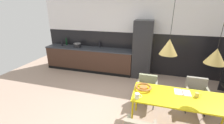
% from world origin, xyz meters
% --- Properties ---
extents(ground_plane, '(9.16, 9.16, 0.00)m').
position_xyz_m(ground_plane, '(0.00, 0.00, 0.00)').
color(ground_plane, tan).
extents(back_wall_splashback_dark, '(7.04, 0.12, 1.48)m').
position_xyz_m(back_wall_splashback_dark, '(0.00, 2.75, 0.74)').
color(back_wall_splashback_dark, black).
rests_on(back_wall_splashback_dark, ground).
extents(back_wall_panel_upper, '(7.04, 0.12, 1.48)m').
position_xyz_m(back_wall_panel_upper, '(0.00, 2.75, 2.22)').
color(back_wall_panel_upper, white).
rests_on(back_wall_panel_upper, back_wall_splashback_dark).
extents(kitchen_counter, '(3.40, 0.63, 0.89)m').
position_xyz_m(kitchen_counter, '(-1.69, 2.39, 0.44)').
color(kitchen_counter, '#3E281D').
rests_on(kitchen_counter, ground).
extents(refrigerator_column, '(0.62, 0.60, 1.95)m').
position_xyz_m(refrigerator_column, '(0.33, 2.39, 0.98)').
color(refrigerator_column, '#232326').
rests_on(refrigerator_column, ground).
extents(dining_table, '(1.88, 0.76, 0.74)m').
position_xyz_m(dining_table, '(1.33, 0.05, 0.70)').
color(dining_table, yellow).
rests_on(dining_table, ground).
extents(armchair_by_stool, '(0.50, 0.48, 0.78)m').
position_xyz_m(armchair_by_stool, '(1.76, 0.87, 0.50)').
color(armchair_by_stool, gray).
rests_on(armchair_by_stool, ground).
extents(armchair_corner_seat, '(0.50, 0.48, 0.73)m').
position_xyz_m(armchair_corner_seat, '(0.63, 0.79, 0.49)').
color(armchair_corner_seat, gray).
rests_on(armchair_corner_seat, ground).
extents(fruit_bowl, '(0.34, 0.34, 0.07)m').
position_xyz_m(fruit_bowl, '(0.58, 0.15, 0.79)').
color(fruit_bowl, '#B2662D').
rests_on(fruit_bowl, dining_table).
extents(open_book, '(0.30, 0.24, 0.02)m').
position_xyz_m(open_book, '(1.34, 0.23, 0.75)').
color(open_book, white).
rests_on(open_book, dining_table).
extents(mug_glass_clear, '(0.14, 0.09, 0.11)m').
position_xyz_m(mug_glass_clear, '(0.50, -0.22, 0.80)').
color(mug_glass_clear, white).
rests_on(mug_glass_clear, dining_table).
extents(mug_dark_espresso, '(0.11, 0.07, 0.09)m').
position_xyz_m(mug_dark_espresso, '(1.58, 0.14, 0.79)').
color(mug_dark_espresso, gold).
rests_on(mug_dark_espresso, dining_table).
extents(cooking_pot, '(0.28, 0.28, 0.18)m').
position_xyz_m(cooking_pot, '(-2.15, 2.38, 0.96)').
color(cooking_pot, black).
rests_on(cooking_pot, kitchen_counter).
extents(bottle_vinegar_dark, '(0.07, 0.07, 0.31)m').
position_xyz_m(bottle_vinegar_dark, '(-2.75, 2.60, 1.01)').
color(bottle_vinegar_dark, '#0F3319').
rests_on(bottle_vinegar_dark, kitchen_counter).
extents(bottle_spice_small, '(0.06, 0.06, 0.27)m').
position_xyz_m(bottle_spice_small, '(-1.31, 2.61, 0.99)').
color(bottle_spice_small, black).
rests_on(bottle_spice_small, kitchen_counter).
extents(bottle_oil_tall, '(0.07, 0.07, 0.25)m').
position_xyz_m(bottle_oil_tall, '(-2.83, 2.42, 0.98)').
color(bottle_oil_tall, black).
rests_on(bottle_oil_tall, kitchen_counter).
extents(pendant_lamp_over_table_near, '(0.31, 0.31, 1.34)m').
position_xyz_m(pendant_lamp_over_table_near, '(0.95, 0.01, 1.71)').
color(pendant_lamp_over_table_near, black).
extents(pendant_lamp_over_table_far, '(0.32, 0.32, 1.46)m').
position_xyz_m(pendant_lamp_over_table_far, '(1.70, 0.09, 1.59)').
color(pendant_lamp_over_table_far, black).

